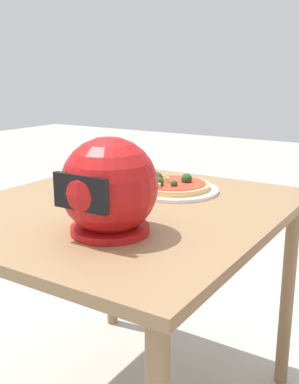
% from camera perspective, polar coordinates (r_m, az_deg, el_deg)
% --- Properties ---
extents(dining_table, '(0.95, 1.06, 0.78)m').
position_cam_1_polar(dining_table, '(1.49, -3.20, -5.00)').
color(dining_table, olive).
rests_on(dining_table, ground).
extents(pizza_plate, '(0.32, 0.32, 0.01)m').
position_cam_1_polar(pizza_plate, '(1.63, 2.92, 0.27)').
color(pizza_plate, white).
rests_on(pizza_plate, dining_table).
extents(pizza, '(0.26, 0.26, 0.06)m').
position_cam_1_polar(pizza, '(1.62, 2.81, 0.92)').
color(pizza, tan).
rests_on(pizza, pizza_plate).
extents(motorcycle_helmet, '(0.25, 0.25, 0.25)m').
position_cam_1_polar(motorcycle_helmet, '(1.18, -5.04, 0.47)').
color(motorcycle_helmet, '#B21414').
rests_on(motorcycle_helmet, dining_table).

